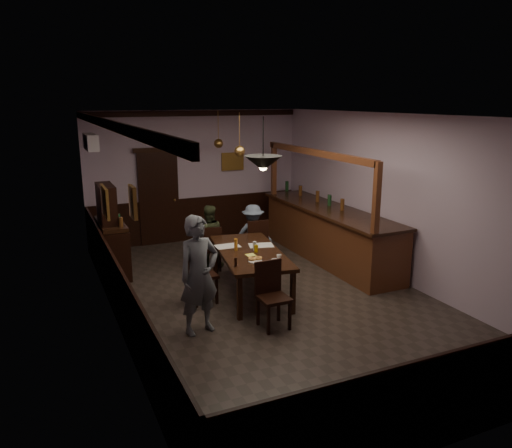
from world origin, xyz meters
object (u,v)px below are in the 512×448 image
chair_far_right (257,241)px  pendant_brass_far (219,143)px  dining_table (250,254)px  sideboard (111,238)px  person_seated_right (253,234)px  pendant_brass_mid (240,151)px  chair_side (197,271)px  coffee_cup (279,257)px  pendant_iron (263,163)px  bar_counter (329,232)px  chair_far_left (211,247)px  person_standing (199,275)px  person_seated_left (209,236)px  chair_near (271,291)px  soda_can (256,249)px

chair_far_right → pendant_brass_far: bearing=-77.5°
dining_table → sideboard: (-2.00, 1.97, 0.00)m
person_seated_right → pendant_brass_mid: (-0.38, -0.26, 1.70)m
chair_side → coffee_cup: bearing=-117.6°
pendant_iron → chair_far_right: bearing=68.3°
bar_counter → pendant_iron: bearing=-142.3°
chair_far_left → pendant_brass_far: size_ratio=1.10×
dining_table → pendant_iron: pendant_iron is taller
chair_far_right → person_standing: bearing=57.8°
chair_side → person_seated_left: bearing=-26.4°
pendant_iron → pendant_brass_mid: size_ratio=0.97×
coffee_cup → pendant_iron: pendant_iron is taller
dining_table → chair_side: 0.97m
chair_far_right → chair_near: (-0.88, -2.48, 0.00)m
chair_far_right → person_standing: (-1.89, -2.24, 0.32)m
pendant_iron → pendant_brass_far: 3.73m
dining_table → pendant_brass_mid: bearing=75.3°
pendant_brass_far → soda_can: bearing=-98.5°
chair_near → pendant_iron: pendant_iron is taller
person_standing → pendant_brass_far: bearing=51.9°
chair_near → coffee_cup: (0.46, 0.67, 0.27)m
chair_far_right → person_seated_right: bearing=-91.0°
dining_table → chair_far_left: (-0.24, 1.33, -0.20)m
person_standing → pendant_iron: pendant_iron is taller
dining_table → chair_near: 1.33m
chair_far_right → sideboard: (-2.65, 0.79, 0.16)m
dining_table → person_seated_left: size_ratio=1.88×
chair_near → bar_counter: bar_counter is taller
chair_near → sideboard: size_ratio=0.57×
person_standing → pendant_brass_far: 4.56m
chair_near → coffee_cup: size_ratio=12.16×
chair_near → soda_can: chair_near is taller
chair_near → sideboard: sideboard is taller
coffee_cup → soda_can: (-0.16, 0.53, 0.01)m
soda_can → sideboard: bearing=134.9°
chair_far_right → bar_counter: size_ratio=0.24×
chair_near → person_seated_left: (0.04, 2.90, 0.09)m
chair_side → pendant_brass_mid: pendant_brass_mid is taller
person_seated_left → sideboard: (-1.80, 0.36, 0.07)m
person_seated_right → bar_counter: size_ratio=0.30×
sideboard → dining_table: bearing=-44.6°
coffee_cup → pendant_brass_far: bearing=94.7°
chair_near → chair_side: 1.44m
person_seated_left → soda_can: bearing=111.0°
chair_near → coffee_cup: bearing=54.6°
person_standing → sideboard: bearing=89.8°
person_seated_right → bar_counter: (1.51, -0.44, -0.02)m
person_seated_left → bar_counter: size_ratio=0.30×
chair_side → person_seated_left: (0.76, 1.66, 0.07)m
pendant_iron → chair_far_left: bearing=92.9°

